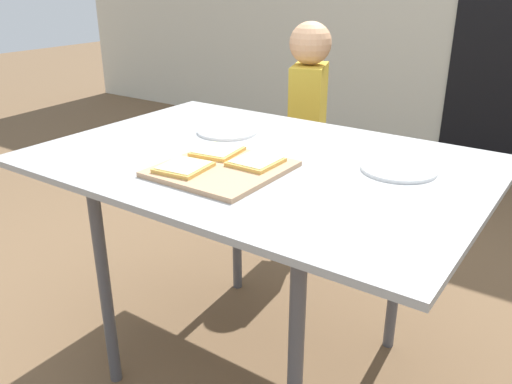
{
  "coord_description": "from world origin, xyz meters",
  "views": [
    {
      "loc": [
        0.84,
        -1.23,
        1.27
      ],
      "look_at": [
        -0.01,
        0.0,
        0.65
      ],
      "focal_mm": 36.87,
      "sensor_mm": 36.0,
      "label": 1
    }
  ],
  "objects_px": {
    "dining_table": "(258,179)",
    "cutting_board": "(222,169)",
    "pizza_slice_near_left": "(184,167)",
    "pizza_slice_far_left": "(217,151)",
    "plate_white_right": "(399,169)",
    "child_left": "(307,123)",
    "pizza_slice_far_right": "(256,162)",
    "plate_white_left": "(228,131)"
  },
  "relations": [
    {
      "from": "dining_table",
      "to": "pizza_slice_near_left",
      "type": "xyz_separation_m",
      "value": [
        -0.09,
        -0.23,
        0.09
      ]
    },
    {
      "from": "cutting_board",
      "to": "child_left",
      "type": "distance_m",
      "value": 1.04
    },
    {
      "from": "pizza_slice_near_left",
      "to": "plate_white_left",
      "type": "height_order",
      "value": "pizza_slice_near_left"
    },
    {
      "from": "cutting_board",
      "to": "child_left",
      "type": "height_order",
      "value": "child_left"
    },
    {
      "from": "child_left",
      "to": "pizza_slice_far_right",
      "type": "bearing_deg",
      "value": -69.28
    },
    {
      "from": "plate_white_right",
      "to": "plate_white_left",
      "type": "xyz_separation_m",
      "value": [
        -0.62,
        0.03,
        0.0
      ]
    },
    {
      "from": "cutting_board",
      "to": "plate_white_left",
      "type": "height_order",
      "value": "cutting_board"
    },
    {
      "from": "dining_table",
      "to": "cutting_board",
      "type": "bearing_deg",
      "value": -96.56
    },
    {
      "from": "dining_table",
      "to": "plate_white_right",
      "type": "xyz_separation_m",
      "value": [
        0.39,
        0.13,
        0.07
      ]
    },
    {
      "from": "pizza_slice_far_right",
      "to": "plate_white_left",
      "type": "relative_size",
      "value": 0.64
    },
    {
      "from": "pizza_slice_near_left",
      "to": "pizza_slice_far_right",
      "type": "xyz_separation_m",
      "value": [
        0.14,
        0.15,
        0.0
      ]
    },
    {
      "from": "pizza_slice_far_left",
      "to": "plate_white_left",
      "type": "xyz_separation_m",
      "value": [
        -0.14,
        0.23,
        -0.02
      ]
    },
    {
      "from": "dining_table",
      "to": "child_left",
      "type": "relative_size",
      "value": 1.22
    },
    {
      "from": "cutting_board",
      "to": "plate_white_right",
      "type": "relative_size",
      "value": 1.6
    },
    {
      "from": "pizza_slice_far_right",
      "to": "pizza_slice_far_left",
      "type": "bearing_deg",
      "value": 175.15
    },
    {
      "from": "child_left",
      "to": "plate_white_right",
      "type": "bearing_deg",
      "value": -45.99
    },
    {
      "from": "plate_white_right",
      "to": "child_left",
      "type": "distance_m",
      "value": 1.0
    },
    {
      "from": "pizza_slice_far_left",
      "to": "child_left",
      "type": "distance_m",
      "value": 0.94
    },
    {
      "from": "dining_table",
      "to": "pizza_slice_far_right",
      "type": "distance_m",
      "value": 0.13
    },
    {
      "from": "plate_white_left",
      "to": "plate_white_right",
      "type": "bearing_deg",
      "value": -2.78
    },
    {
      "from": "plate_white_right",
      "to": "child_left",
      "type": "bearing_deg",
      "value": 134.01
    },
    {
      "from": "pizza_slice_far_right",
      "to": "plate_white_left",
      "type": "bearing_deg",
      "value": 139.75
    },
    {
      "from": "dining_table",
      "to": "pizza_slice_far_left",
      "type": "xyz_separation_m",
      "value": [
        -0.1,
        -0.07,
        0.09
      ]
    },
    {
      "from": "pizza_slice_far_left",
      "to": "plate_white_right",
      "type": "height_order",
      "value": "pizza_slice_far_left"
    },
    {
      "from": "dining_table",
      "to": "pizza_slice_far_left",
      "type": "bearing_deg",
      "value": -144.51
    },
    {
      "from": "pizza_slice_far_right",
      "to": "child_left",
      "type": "height_order",
      "value": "child_left"
    },
    {
      "from": "pizza_slice_near_left",
      "to": "plate_white_left",
      "type": "xyz_separation_m",
      "value": [
        -0.15,
        0.39,
        -0.02
      ]
    },
    {
      "from": "cutting_board",
      "to": "pizza_slice_near_left",
      "type": "distance_m",
      "value": 0.1
    },
    {
      "from": "plate_white_right",
      "to": "child_left",
      "type": "relative_size",
      "value": 0.19
    },
    {
      "from": "pizza_slice_far_left",
      "to": "child_left",
      "type": "height_order",
      "value": "child_left"
    },
    {
      "from": "plate_white_right",
      "to": "plate_white_left",
      "type": "height_order",
      "value": "same"
    },
    {
      "from": "pizza_slice_far_right",
      "to": "plate_white_right",
      "type": "height_order",
      "value": "pizza_slice_far_right"
    },
    {
      "from": "plate_white_right",
      "to": "cutting_board",
      "type": "bearing_deg",
      "value": -145.03
    },
    {
      "from": "pizza_slice_near_left",
      "to": "child_left",
      "type": "relative_size",
      "value": 0.13
    },
    {
      "from": "dining_table",
      "to": "plate_white_left",
      "type": "relative_size",
      "value": 6.33
    },
    {
      "from": "pizza_slice_near_left",
      "to": "plate_white_right",
      "type": "relative_size",
      "value": 0.7
    },
    {
      "from": "plate_white_right",
      "to": "plate_white_left",
      "type": "distance_m",
      "value": 0.62
    },
    {
      "from": "pizza_slice_far_right",
      "to": "child_left",
      "type": "xyz_separation_m",
      "value": [
        -0.35,
        0.92,
        -0.15
      ]
    },
    {
      "from": "pizza_slice_far_left",
      "to": "pizza_slice_far_right",
      "type": "xyz_separation_m",
      "value": [
        0.15,
        -0.01,
        0.0
      ]
    },
    {
      "from": "dining_table",
      "to": "cutting_board",
      "type": "distance_m",
      "value": 0.17
    },
    {
      "from": "pizza_slice_far_left",
      "to": "child_left",
      "type": "relative_size",
      "value": 0.14
    },
    {
      "from": "dining_table",
      "to": "pizza_slice_near_left",
      "type": "distance_m",
      "value": 0.26
    }
  ]
}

